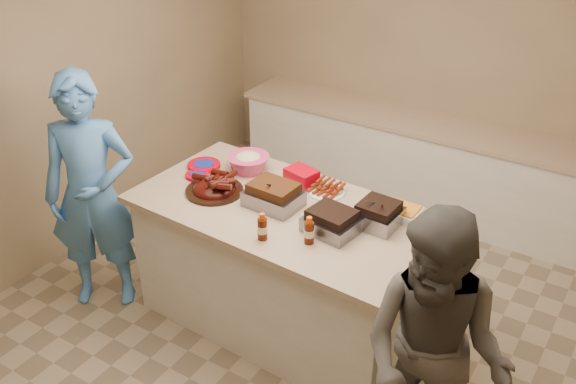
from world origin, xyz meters
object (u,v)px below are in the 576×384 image
Objects in this scene: mustard_bottle at (278,193)px; guest_blue at (109,295)px; island at (284,320)px; rib_platter at (215,192)px; roasting_pan at (377,224)px; coleslaw_bowl at (249,171)px; bbq_bottle_a at (263,239)px; bbq_bottle_b at (309,243)px; plastic_cup at (236,169)px.

mustard_bottle is 1.69m from guest_blue.
island is 1.14m from rib_platter.
roasting_pan is 1.16m from coleslaw_bowl.
island is at bearing -14.27° from guest_blue.
island is 11.32× the size of bbq_bottle_a.
rib_platter is 1.50× the size of roasting_pan.
bbq_bottle_b is at bearing -33.56° from coleslaw_bowl.
guest_blue is (-1.20, -0.65, -1.00)m from mustard_bottle.
coleslaw_bowl is at bearing 174.80° from roasting_pan.
guest_blue is at bearing -172.46° from bbq_bottle_b.
coleslaw_bowl is at bearing 146.44° from bbq_bottle_b.
roasting_pan is (0.63, 0.15, 1.00)m from island.
rib_platter is at bearing -7.47° from guest_blue.
plastic_cup is (-0.62, 0.29, 1.00)m from island.
roasting_pan is at bearing -16.44° from guest_blue.
rib_platter is 2.22× the size of bbq_bottle_b.
mustard_bottle is at bearing -16.21° from plastic_cup.
plastic_cup is at bearing 12.63° from guest_blue.
bbq_bottle_a reaches higher than island.
coleslaw_bowl reaches higher than plastic_cup.
rib_platter is at bearing -93.21° from coleslaw_bowl.
coleslaw_bowl reaches higher than roasting_pan.
mustard_bottle is 0.06× the size of guest_blue.
rib_platter is 0.92m from bbq_bottle_b.
bbq_bottle_a reaches higher than mustard_bottle.
mustard_bottle is 1.14× the size of plastic_cup.
rib_platter is (-0.54, -0.08, 1.00)m from island.
rib_platter is at bearing -166.09° from roasting_pan.
island is at bearing 102.97° from bbq_bottle_a.
island is 7.64× the size of roasting_pan.
coleslaw_bowl is 2.64× the size of mustard_bottle.
island is at bearing 8.88° from rib_platter.
guest_blue is (-0.73, -0.79, -1.00)m from plastic_cup.
roasting_pan is at bearing 45.18° from bbq_bottle_a.
bbq_bottle_a reaches higher than roasting_pan.
mustard_bottle is at bearing 113.79° from bbq_bottle_a.
bbq_bottle_a is 0.99m from plastic_cup.
guest_blue is (-1.98, -0.65, -1.00)m from roasting_pan.
rib_platter reaches higher than plastic_cup.
guest_blue is at bearing -135.95° from coleslaw_bowl.
bbq_bottle_a is at bearing -156.07° from bbq_bottle_b.
mustard_bottle is (-0.51, 0.43, 0.00)m from bbq_bottle_b.
island is 1.02m from mustard_bottle.
bbq_bottle_a is 0.60m from mustard_bottle.
roasting_pan is at bearing -0.07° from mustard_bottle.
roasting_pan is 0.50m from bbq_bottle_b.
rib_platter is 1.30× the size of coleslaw_bowl.
guest_blue is (-0.81, -0.42, -1.00)m from rib_platter.
bbq_bottle_b reaches higher than plastic_cup.
bbq_bottle_b reaches higher than rib_platter.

